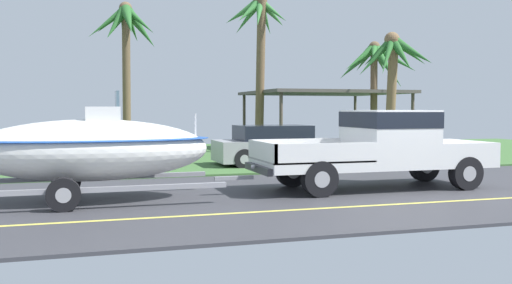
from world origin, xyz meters
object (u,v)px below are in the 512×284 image
at_px(palm_tree_near_left, 126,35).
at_px(palm_tree_near_right, 374,66).
at_px(palm_tree_mid, 258,33).
at_px(parked_sedan_near, 277,146).
at_px(pickup_truck_towing, 387,145).
at_px(boat_on_trailer, 90,149).
at_px(palm_tree_far_right, 393,64).
at_px(carport_awning, 323,94).

bearing_deg(palm_tree_near_left, palm_tree_near_right, 3.68).
bearing_deg(palm_tree_mid, parked_sedan_near, -100.00).
xyz_separation_m(pickup_truck_towing, palm_tree_near_left, (-5.52, 9.28, 3.58)).
bearing_deg(palm_tree_near_right, boat_on_trailer, -140.48).
relative_size(parked_sedan_near, palm_tree_mid, 0.63).
distance_m(parked_sedan_near, palm_tree_far_right, 6.03).
height_order(boat_on_trailer, palm_tree_mid, palm_tree_mid).
xyz_separation_m(boat_on_trailer, palm_tree_near_right, (12.07, 9.96, 2.70)).
xyz_separation_m(pickup_truck_towing, carport_awning, (3.54, 11.94, 1.57)).
bearing_deg(boat_on_trailer, carport_awning, 48.60).
distance_m(palm_tree_near_right, palm_tree_mid, 5.27).
bearing_deg(palm_tree_mid, carport_awning, 15.96).
bearing_deg(palm_tree_mid, pickup_truck_towing, -90.46).
bearing_deg(boat_on_trailer, palm_tree_mid, 57.14).
relative_size(boat_on_trailer, palm_tree_far_right, 1.29).
relative_size(carport_awning, palm_tree_near_left, 1.11).
bearing_deg(palm_tree_near_right, palm_tree_mid, 168.78).
bearing_deg(boat_on_trailer, palm_tree_near_right, 39.52).
bearing_deg(carport_awning, palm_tree_near_right, -51.98).
xyz_separation_m(boat_on_trailer, palm_tree_near_left, (1.47, 9.28, 3.55)).
bearing_deg(pickup_truck_towing, palm_tree_far_right, 58.77).
distance_m(pickup_truck_towing, parked_sedan_near, 5.98).
height_order(parked_sedan_near, palm_tree_near_right, palm_tree_near_right).
bearing_deg(parked_sedan_near, palm_tree_mid, 80.00).
bearing_deg(boat_on_trailer, pickup_truck_towing, 0.00).
xyz_separation_m(palm_tree_mid, palm_tree_far_right, (4.22, -3.84, -1.48)).
bearing_deg(palm_tree_far_right, pickup_truck_towing, -121.23).
height_order(palm_tree_mid, palm_tree_far_right, palm_tree_mid).
relative_size(parked_sedan_near, carport_awning, 0.66).
relative_size(palm_tree_near_right, palm_tree_far_right, 1.00).
bearing_deg(palm_tree_mid, palm_tree_near_left, -163.38).
relative_size(parked_sedan_near, palm_tree_near_right, 0.88).
bearing_deg(palm_tree_far_right, palm_tree_near_left, 167.55).
relative_size(boat_on_trailer, carport_awning, 0.96).
distance_m(carport_awning, palm_tree_near_left, 9.65).
distance_m(parked_sedan_near, palm_tree_near_left, 7.02).
xyz_separation_m(palm_tree_near_right, palm_tree_far_right, (-0.78, -2.85, -0.14)).
xyz_separation_m(pickup_truck_towing, boat_on_trailer, (-6.99, 0.00, 0.03)).
distance_m(boat_on_trailer, carport_awning, 15.99).
relative_size(boat_on_trailer, palm_tree_near_right, 1.29).
height_order(pickup_truck_towing, palm_tree_far_right, palm_tree_far_right).
xyz_separation_m(parked_sedan_near, palm_tree_mid, (0.89, 5.03, 4.46)).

